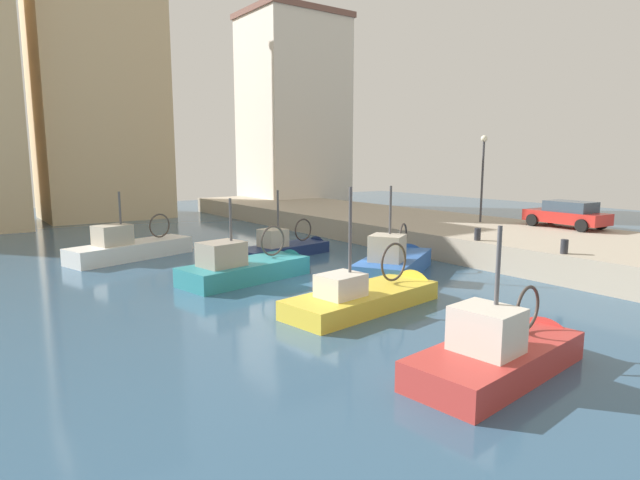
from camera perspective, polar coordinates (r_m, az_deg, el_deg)
water_surface at (r=20.86m, az=-0.47°, el=-4.46°), size 80.00×80.00×0.00m
quay_wall at (r=28.85m, az=18.47°, el=0.05°), size 9.00×56.00×1.20m
fishing_boat_red at (r=13.15m, az=19.32°, el=-12.55°), size 5.77×2.40×4.25m
fishing_boat_teal at (r=21.40m, az=-7.41°, el=-3.81°), size 6.28×2.97×4.21m
fishing_boat_navy at (r=26.33m, az=-3.40°, el=-1.38°), size 5.88×2.45×4.00m
fishing_boat_yellow at (r=17.50m, az=5.57°, el=-6.83°), size 6.59×2.70×4.83m
fishing_boat_white at (r=27.12m, az=-19.24°, el=-1.53°), size 6.96×3.49×4.03m
fishing_boat_blue at (r=22.52m, az=8.20°, el=-3.21°), size 6.14×4.74×4.65m
parked_car_red at (r=30.15m, az=25.18°, el=2.55°), size 2.09×4.17×1.40m
mooring_bollard_south at (r=22.08m, az=24.92°, el=-0.65°), size 0.28×0.28×0.55m
mooring_bollard_mid at (r=24.24m, az=16.67°, el=0.61°), size 0.28×0.28×0.55m
quay_streetlamp at (r=31.02m, az=17.22°, el=7.86°), size 0.36×0.36×4.83m
waterfront_building_west at (r=50.12m, az=-2.89°, el=13.53°), size 8.73×7.44×17.61m
waterfront_building_central at (r=46.22m, az=-22.90°, el=15.52°), size 9.47×7.83×21.26m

